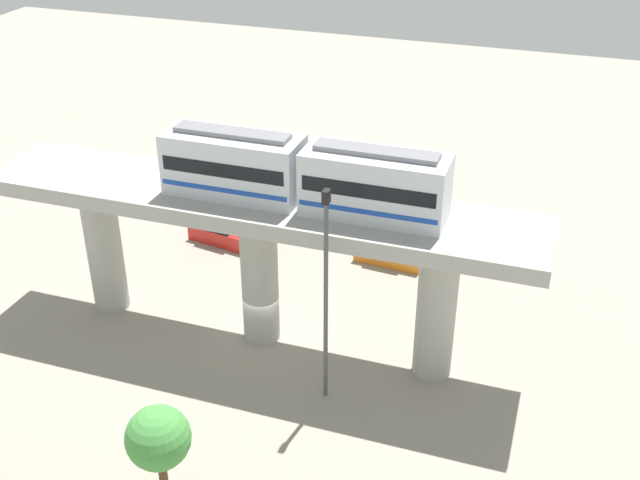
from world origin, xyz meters
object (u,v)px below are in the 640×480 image
at_px(train, 303,174).
at_px(signal_post, 326,290).
at_px(parked_car_red, 222,231).
at_px(tree_far_corner, 158,439).
at_px(parked_car_orange, 390,250).
at_px(parked_car_black, 310,219).

distance_m(train, signal_post, 5.61).
height_order(train, signal_post, train).
bearing_deg(parked_car_red, tree_far_corner, -151.47).
bearing_deg(train, parked_car_orange, -12.03).
bearing_deg(tree_far_corner, signal_post, -27.26).
bearing_deg(signal_post, parked_car_black, 21.95).
relative_size(tree_far_corner, signal_post, 0.42).
bearing_deg(tree_far_corner, train, -9.38).
bearing_deg(signal_post, parked_car_orange, 0.86).
distance_m(train, parked_car_orange, 13.47).
distance_m(train, parked_car_black, 15.66).
height_order(tree_far_corner, signal_post, signal_post).
distance_m(parked_car_red, signal_post, 17.23).
distance_m(parked_car_black, signal_post, 17.54).
height_order(train, parked_car_black, train).
relative_size(parked_car_red, parked_car_black, 1.05).
height_order(parked_car_black, tree_far_corner, tree_far_corner).
bearing_deg(parked_car_red, parked_car_black, -44.92).
height_order(parked_car_orange, parked_car_black, same).
bearing_deg(train, parked_car_black, 18.18).
height_order(train, tree_far_corner, train).
distance_m(parked_car_orange, signal_post, 14.15).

